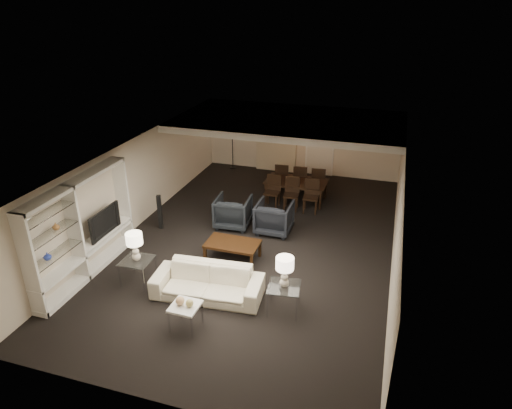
{
  "coord_description": "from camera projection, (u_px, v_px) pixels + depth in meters",
  "views": [
    {
      "loc": [
        3.15,
        -10.15,
        6.03
      ],
      "look_at": [
        0.0,
        0.0,
        1.1
      ],
      "focal_mm": 32.0,
      "sensor_mm": 36.0,
      "label": 1
    }
  ],
  "objects": [
    {
      "name": "vase_blue",
      "position": [
        47.0,
        256.0,
        9.32
      ],
      "size": [
        0.16,
        0.16,
        0.17
      ],
      "primitive_type": "imported",
      "color": "#293EB2",
      "rests_on": "media_unit"
    },
    {
      "name": "chair_nr",
      "position": [
        311.0,
        197.0,
        13.64
      ],
      "size": [
        0.49,
        0.49,
        1.0
      ],
      "primitive_type": null,
      "rotation": [
        0.0,
        0.0,
        0.07
      ],
      "color": "black",
      "rests_on": "floor"
    },
    {
      "name": "gold_gourd_b",
      "position": [
        190.0,
        303.0,
        8.76
      ],
      "size": [
        0.15,
        0.15,
        0.15
      ],
      "primitive_type": "sphere",
      "color": "tan",
      "rests_on": "marble_table"
    },
    {
      "name": "curtains",
      "position": [
        276.0,
        139.0,
        16.61
      ],
      "size": [
        1.5,
        0.12,
        2.4
      ],
      "primitive_type": "cube",
      "color": "beige",
      "rests_on": "wall_back"
    },
    {
      "name": "dining_table",
      "position": [
        296.0,
        191.0,
        14.43
      ],
      "size": [
        1.94,
        1.11,
        0.67
      ],
      "primitive_type": "imported",
      "rotation": [
        0.0,
        0.0,
        -0.02
      ],
      "color": "black",
      "rests_on": "floor"
    },
    {
      "name": "media_unit",
      "position": [
        83.0,
        229.0,
        10.31
      ],
      "size": [
        0.38,
        3.4,
        2.35
      ],
      "primitive_type": null,
      "color": "white",
      "rests_on": "wall_left"
    },
    {
      "name": "television",
      "position": [
        101.0,
        221.0,
        10.9
      ],
      "size": [
        1.13,
        0.15,
        0.65
      ],
      "primitive_type": "imported",
      "rotation": [
        0.0,
        0.0,
        1.57
      ],
      "color": "black",
      "rests_on": "media_unit"
    },
    {
      "name": "chair_nm",
      "position": [
        291.0,
        194.0,
        13.8
      ],
      "size": [
        0.5,
        0.5,
        1.0
      ],
      "primitive_type": null,
      "rotation": [
        0.0,
        0.0,
        0.09
      ],
      "color": "black",
      "rests_on": "floor"
    },
    {
      "name": "sofa",
      "position": [
        208.0,
        283.0,
        9.85
      ],
      "size": [
        2.44,
        1.11,
        0.69
      ],
      "primitive_type": "imported",
      "rotation": [
        0.0,
        0.0,
        0.08
      ],
      "color": "beige",
      "rests_on": "floor"
    },
    {
      "name": "armchair_left",
      "position": [
        233.0,
        212.0,
        12.83
      ],
      "size": [
        1.02,
        1.05,
        0.88
      ],
      "primitive_type": "imported",
      "rotation": [
        0.0,
        0.0,
        3.23
      ],
      "color": "black",
      "rests_on": "floor"
    },
    {
      "name": "gold_gourd_a",
      "position": [
        180.0,
        301.0,
        8.81
      ],
      "size": [
        0.17,
        0.17,
        0.17
      ],
      "primitive_type": "sphere",
      "color": "tan",
      "rests_on": "marble_table"
    },
    {
      "name": "door",
      "position": [
        320.0,
        147.0,
        16.28
      ],
      "size": [
        0.9,
        0.05,
        2.1
      ],
      "primitive_type": "cube",
      "color": "silver",
      "rests_on": "wall_back"
    },
    {
      "name": "marble_table",
      "position": [
        186.0,
        317.0,
        8.93
      ],
      "size": [
        0.56,
        0.56,
        0.54
      ],
      "primitive_type": null,
      "rotation": [
        0.0,
        0.0,
        -0.02
      ],
      "color": "white",
      "rests_on": "floor"
    },
    {
      "name": "floor",
      "position": [
        256.0,
        242.0,
        12.17
      ],
      "size": [
        11.0,
        11.0,
        0.0
      ],
      "primitive_type": "plane",
      "color": "black",
      "rests_on": "ground"
    },
    {
      "name": "side_table_left",
      "position": [
        138.0,
        271.0,
        10.33
      ],
      "size": [
        0.67,
        0.67,
        0.61
      ],
      "primitive_type": null,
      "rotation": [
        0.0,
        0.0,
        0.03
      ],
      "color": "silver",
      "rests_on": "floor"
    },
    {
      "name": "wall_right",
      "position": [
        398.0,
        217.0,
        10.71
      ],
      "size": [
        0.02,
        11.0,
        2.5
      ],
      "primitive_type": "cube",
      "color": "beige",
      "rests_on": "ground"
    },
    {
      "name": "table_lamp_left",
      "position": [
        135.0,
        247.0,
        10.06
      ],
      "size": [
        0.38,
        0.38,
        0.67
      ],
      "primitive_type": null,
      "rotation": [
        0.0,
        0.0,
        -0.02
      ],
      "color": "beige",
      "rests_on": "side_table_left"
    },
    {
      "name": "table_lamp_right",
      "position": [
        285.0,
        272.0,
        9.15
      ],
      "size": [
        0.38,
        0.38,
        0.67
      ],
      "primitive_type": null,
      "rotation": [
        0.0,
        0.0,
        -0.03
      ],
      "color": "beige",
      "rests_on": "side_table_right"
    },
    {
      "name": "pendant_light",
      "position": [
        298.0,
        137.0,
        14.32
      ],
      "size": [
        0.52,
        0.52,
        0.24
      ],
      "primitive_type": "cylinder",
      "color": "#D8591E",
      "rests_on": "ceiling_soffit"
    },
    {
      "name": "chair_nl",
      "position": [
        272.0,
        192.0,
        13.96
      ],
      "size": [
        0.47,
        0.47,
        1.0
      ],
      "primitive_type": null,
      "rotation": [
        0.0,
        0.0,
        -0.02
      ],
      "color": "black",
      "rests_on": "floor"
    },
    {
      "name": "wall_left",
      "position": [
        135.0,
        184.0,
        12.59
      ],
      "size": [
        0.02,
        11.0,
        2.5
      ],
      "primitive_type": "cube",
      "color": "beige",
      "rests_on": "ground"
    },
    {
      "name": "wall_back",
      "position": [
        301.0,
        139.0,
        16.41
      ],
      "size": [
        7.0,
        0.02,
        2.5
      ],
      "primitive_type": "cube",
      "color": "beige",
      "rests_on": "ground"
    },
    {
      "name": "wall_front",
      "position": [
        148.0,
        342.0,
        6.88
      ],
      "size": [
        7.0,
        0.02,
        2.5
      ],
      "primitive_type": "cube",
      "color": "beige",
      "rests_on": "ground"
    },
    {
      "name": "floor_speaker",
      "position": [
        160.0,
        212.0,
        12.69
      ],
      "size": [
        0.14,
        0.14,
        1.0
      ],
      "primitive_type": "cube",
      "rotation": [
        0.0,
        0.0,
        0.29
      ],
      "color": "black",
      "rests_on": "floor"
    },
    {
      "name": "floor_lamp",
      "position": [
        232.0,
        145.0,
        16.98
      ],
      "size": [
        0.34,
        0.34,
        1.79
      ],
      "primitive_type": null,
      "rotation": [
        0.0,
        0.0,
        0.38
      ],
      "color": "black",
      "rests_on": "floor"
    },
    {
      "name": "chair_fr",
      "position": [
        318.0,
        181.0,
        14.76
      ],
      "size": [
        0.51,
        0.51,
        1.0
      ],
      "primitive_type": null,
      "rotation": [
        0.0,
        0.0,
        3.24
      ],
      "color": "black",
      "rests_on": "floor"
    },
    {
      "name": "coffee_table",
      "position": [
        233.0,
        251.0,
        11.29
      ],
      "size": [
        1.31,
        0.77,
        0.47
      ],
      "primitive_type": null,
      "rotation": [
        0.0,
        0.0,
        -0.01
      ],
      "color": "black",
      "rests_on": "floor"
    },
    {
      "name": "chair_fl",
      "position": [
        282.0,
        177.0,
        15.08
      ],
      "size": [
        0.5,
        0.5,
        1.0
      ],
      "primitive_type": null,
      "rotation": [
        0.0,
        0.0,
        3.22
      ],
      "color": "black",
      "rests_on": "floor"
    },
    {
      "name": "armchair_right",
      "position": [
        274.0,
        217.0,
        12.51
      ],
      "size": [
        0.95,
        0.97,
        0.88
      ],
      "primitive_type": "imported",
      "rotation": [
        0.0,
        0.0,
        3.14
      ],
      "color": "black",
      "rests_on": "floor"
    },
    {
      "name": "side_table_right",
      "position": [
        284.0,
        298.0,
        9.42
      ],
      "size": [
        0.72,
        0.72,
        0.61
      ],
      "primitive_type": null,
      "rotation": [
        0.0,
        0.0,
        0.12
      ],
      "color": "silver",
      "rests_on": "floor"
    },
    {
      "name": "vase_amber",
      "position": [
        56.0,
        226.0,
        9.45
      ],
      "size": [
        0.15,
        0.15,
        0.16
      ],
      "primitive_type": "imported",
      "color": "#B5763C",
      "rests_on": "media_unit"
    },
    {
      "name": "ceiling",
      "position": [
        256.0,
        153.0,
        11.12
      ],
      "size": [
        7.0,
        11.0,
        0.02
      ],
      "primitive_type": "cube",
      "color": "silver",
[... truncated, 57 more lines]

